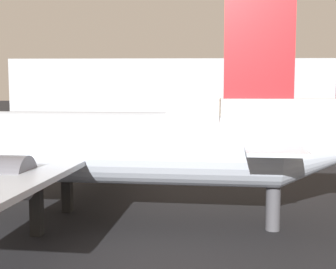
{
  "coord_description": "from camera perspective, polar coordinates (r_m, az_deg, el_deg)",
  "views": [
    {
      "loc": [
        2.59,
        -7.48,
        6.72
      ],
      "look_at": [
        1.45,
        36.08,
        2.42
      ],
      "focal_mm": 47.18,
      "sensor_mm": 36.0,
      "label": 1
    }
  ],
  "objects": [
    {
      "name": "airplane_at_gate",
      "position": [
        23.39,
        -16.87,
        -1.48
      ],
      "size": [
        32.91,
        23.64,
        12.04
      ],
      "rotation": [
        0.0,
        0.0,
        3.04
      ],
      "color": "#B2BCCC",
      "rests_on": "ground_plane"
    },
    {
      "name": "terminal_building",
      "position": [
        129.96,
        1.76,
        6.07
      ],
      "size": [
        94.09,
        20.93,
        15.43
      ],
      "primitive_type": "cube",
      "color": "#999EA3",
      "rests_on": "ground_plane"
    },
    {
      "name": "airplane_far_left",
      "position": [
        88.77,
        19.28,
        2.8
      ],
      "size": [
        24.12,
        20.03,
        8.73
      ],
      "rotation": [
        0.0,
        0.0,
        3.04
      ],
      "color": "#B2BCCC",
      "rests_on": "ground_plane"
    }
  ]
}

